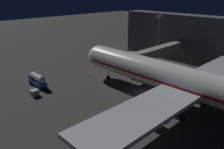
# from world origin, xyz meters

# --- Properties ---
(ground_plane) EXTENTS (320.00, 320.00, 0.00)m
(ground_plane) POSITION_xyz_m (0.00, 0.00, 0.00)
(ground_plane) COLOR #383533
(airliner_at_gate) EXTENTS (52.40, 59.38, 20.02)m
(airliner_at_gate) POSITION_xyz_m (-0.00, 11.48, 5.75)
(airliner_at_gate) COLOR silver
(airliner_at_gate) RESTS_ON ground_plane
(jet_bridge) EXTENTS (23.83, 3.40, 7.38)m
(jet_bridge) POSITION_xyz_m (-12.68, -6.79, 5.84)
(jet_bridge) COLOR #9E9E99
(jet_bridge) RESTS_ON ground_plane
(apron_floodlight_mast) EXTENTS (2.90, 0.50, 14.77)m
(apron_floodlight_mast) POSITION_xyz_m (-25.50, -14.06, 8.76)
(apron_floodlight_mast) COLOR #59595E
(apron_floodlight_mast) RESTS_ON ground_plane
(fuel_tanker) EXTENTS (2.46, 5.69, 3.15)m
(fuel_tanker) POSITION_xyz_m (15.29, -20.82, 1.65)
(fuel_tanker) COLOR #234C9E
(fuel_tanker) RESTS_ON ground_plane
(baggage_container_near_belt) EXTENTS (1.69, 1.57, 1.42)m
(baggage_container_near_belt) POSITION_xyz_m (18.48, -16.02, 0.71)
(baggage_container_near_belt) COLOR #B7BABF
(baggage_container_near_belt) RESTS_ON ground_plane
(traffic_cone_nose_port) EXTENTS (0.36, 0.36, 0.55)m
(traffic_cone_nose_port) POSITION_xyz_m (-2.20, -16.94, 0.28)
(traffic_cone_nose_port) COLOR orange
(traffic_cone_nose_port) RESTS_ON ground_plane
(traffic_cone_nose_starboard) EXTENTS (0.36, 0.36, 0.55)m
(traffic_cone_nose_starboard) POSITION_xyz_m (2.20, -16.94, 0.28)
(traffic_cone_nose_starboard) COLOR orange
(traffic_cone_nose_starboard) RESTS_ON ground_plane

